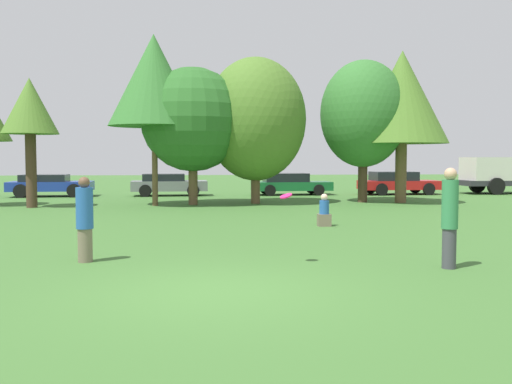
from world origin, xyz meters
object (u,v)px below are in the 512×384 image
Objects in this scene: tree_4 at (255,119)px; tree_5 at (363,114)px; tree_3 at (193,120)px; tree_6 at (402,98)px; parked_car_grey at (168,184)px; parked_car_red at (397,182)px; tree_2 at (154,81)px; parked_car_green at (290,183)px; person_catcher at (450,217)px; person_thrower at (85,219)px; frisbee at (286,196)px; tree_1 at (30,109)px; bystander_sitting at (324,213)px; parked_car_blue at (50,184)px.

tree_4 is 1.00× the size of tree_5.
tree_6 is at bearing 1.53° from tree_3.
parked_car_red is at bearing -2.98° from parked_car_grey.
parked_car_green is at bearing 44.54° from tree_2.
tree_5 is at bearing 3.44° from tree_4.
person_catcher is 16.11m from tree_3.
person_thrower is 6.72× the size of frisbee.
parked_car_red is at bearing 28.52° from tree_3.
tree_1 is at bearing 122.62° from frisbee.
bystander_sitting is at bearing -81.54° from tree_4.
tree_2 is 1.63× the size of parked_car_red.
tree_4 reaches higher than parked_car_green.
bystander_sitting is 0.18× the size of tree_1.
bystander_sitting is 0.24× the size of parked_car_grey.
tree_4 is (2.77, 0.41, 0.06)m from tree_3.
person_catcher is 0.31× the size of tree_3.
parked_car_blue is at bearing 177.94° from parked_car_green.
tree_4 is at bearing -115.45° from parked_car_green.
parked_car_red is (12.85, 6.54, -4.63)m from tree_2.
tree_1 is at bearing -175.90° from tree_6.
tree_5 is (5.70, 15.11, 2.72)m from frisbee.
parked_car_green is at bearing -1.73° from parked_car_grey.
bystander_sitting is at bearing -54.30° from tree_2.
person_catcher is 0.29× the size of tree_5.
tree_3 is 6.98m from parked_car_grey.
tree_4 is at bearing 98.46° from bystander_sitting.
tree_2 is at bearing -94.27° from parked_car_grey.
parked_car_blue is (-7.68, 6.03, -3.05)m from tree_3.
tree_1 is at bearing -174.67° from tree_2.
tree_1 reaches higher than parked_car_green.
frisbee is at bearing -116.61° from tree_6.
person_thrower is at bearing -0.00° from person_catcher.
parked_car_grey is at bearing 177.02° from parked_car_red.
tree_2 is 1.64× the size of parked_car_green.
parked_car_grey is at bearing 149.67° from tree_5.
frisbee is 14.99m from tree_2.
tree_6 reaches higher than parked_car_grey.
frisbee is 0.06× the size of parked_car_grey.
frisbee is 20.90m from parked_car_green.
tree_3 is at bearing -41.19° from parked_car_blue.
tree_5 is at bearing 67.84° from bystander_sitting.
tree_5 reaches higher than parked_car_blue.
tree_5 is (14.34, 1.60, -0.00)m from tree_1.
parked_car_green is (2.41, 5.84, -3.12)m from tree_4.
tree_3 is (1.84, 13.79, 2.85)m from person_thrower.
tree_5 is (9.36, 1.14, -1.26)m from tree_2.
parked_car_grey is (-10.86, 5.85, -4.11)m from tree_6.
tree_1 is (-11.60, 14.17, 3.08)m from person_catcher.
tree_6 is (11.01, 0.68, -0.56)m from tree_2.
bystander_sitting is at bearing -53.75° from parked_car_blue.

